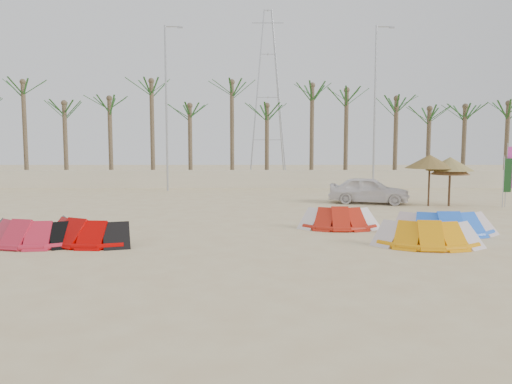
{
  "coord_description": "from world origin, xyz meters",
  "views": [
    {
      "loc": [
        -0.03,
        -13.83,
        3.26
      ],
      "look_at": [
        0.0,
        6.0,
        1.3
      ],
      "focal_mm": 35.0,
      "sensor_mm": 36.0,
      "label": 1
    }
  ],
  "objects_px": {
    "kite_red_mid": "(87,229)",
    "kite_orange": "(424,232)",
    "parasol_left": "(430,162)",
    "kite_red_left": "(31,231)",
    "car": "(369,190)",
    "kite_red_right": "(338,217)",
    "parasol_right": "(450,168)",
    "kite_blue": "(442,222)",
    "parasol_mid": "(450,164)"
  },
  "relations": [
    {
      "from": "kite_red_right",
      "to": "kite_blue",
      "type": "relative_size",
      "value": 0.84
    },
    {
      "from": "parasol_mid",
      "to": "car",
      "type": "distance_m",
      "value": 4.3
    },
    {
      "from": "kite_red_left",
      "to": "kite_red_mid",
      "type": "bearing_deg",
      "value": 9.15
    },
    {
      "from": "kite_red_left",
      "to": "kite_red_right",
      "type": "height_order",
      "value": "same"
    },
    {
      "from": "parasol_left",
      "to": "parasol_mid",
      "type": "height_order",
      "value": "parasol_left"
    },
    {
      "from": "kite_red_mid",
      "to": "kite_orange",
      "type": "distance_m",
      "value": 10.99
    },
    {
      "from": "kite_blue",
      "to": "parasol_right",
      "type": "distance_m",
      "value": 8.55
    },
    {
      "from": "kite_red_mid",
      "to": "parasol_right",
      "type": "relative_size",
      "value": 1.7
    },
    {
      "from": "kite_orange",
      "to": "parasol_mid",
      "type": "relative_size",
      "value": 1.34
    },
    {
      "from": "kite_red_mid",
      "to": "parasol_left",
      "type": "height_order",
      "value": "parasol_left"
    },
    {
      "from": "car",
      "to": "kite_blue",
      "type": "bearing_deg",
      "value": -159.63
    },
    {
      "from": "kite_red_left",
      "to": "kite_red_right",
      "type": "relative_size",
      "value": 1.19
    },
    {
      "from": "kite_red_left",
      "to": "kite_red_right",
      "type": "xyz_separation_m",
      "value": [
        10.47,
        3.04,
        -0.0
      ]
    },
    {
      "from": "parasol_mid",
      "to": "parasol_right",
      "type": "relative_size",
      "value": 1.09
    },
    {
      "from": "kite_orange",
      "to": "car",
      "type": "xyz_separation_m",
      "value": [
        0.71,
        10.99,
        0.3
      ]
    },
    {
      "from": "kite_blue",
      "to": "parasol_right",
      "type": "xyz_separation_m",
      "value": [
        3.26,
        7.74,
        1.56
      ]
    },
    {
      "from": "kite_red_mid",
      "to": "parasol_mid",
      "type": "distance_m",
      "value": 18.25
    },
    {
      "from": "kite_orange",
      "to": "parasol_mid",
      "type": "distance_m",
      "value": 11.02
    },
    {
      "from": "kite_red_right",
      "to": "parasol_left",
      "type": "xyz_separation_m",
      "value": [
        5.78,
        6.61,
        1.89
      ]
    },
    {
      "from": "kite_blue",
      "to": "parasol_left",
      "type": "distance_m",
      "value": 8.3
    },
    {
      "from": "kite_orange",
      "to": "kite_red_right",
      "type": "bearing_deg",
      "value": 124.3
    },
    {
      "from": "kite_red_left",
      "to": "kite_red_mid",
      "type": "xyz_separation_m",
      "value": [
        1.72,
        0.28,
        0.0
      ]
    },
    {
      "from": "kite_orange",
      "to": "parasol_left",
      "type": "bearing_deg",
      "value": 70.22
    },
    {
      "from": "kite_orange",
      "to": "kite_blue",
      "type": "height_order",
      "value": "same"
    },
    {
      "from": "kite_red_left",
      "to": "kite_blue",
      "type": "height_order",
      "value": "same"
    },
    {
      "from": "kite_red_left",
      "to": "kite_red_right",
      "type": "distance_m",
      "value": 10.9
    },
    {
      "from": "parasol_right",
      "to": "kite_orange",
      "type": "bearing_deg",
      "value": -115.1
    },
    {
      "from": "kite_red_left",
      "to": "car",
      "type": "relative_size",
      "value": 0.84
    },
    {
      "from": "parasol_left",
      "to": "kite_red_left",
      "type": "bearing_deg",
      "value": -149.29
    },
    {
      "from": "kite_orange",
      "to": "parasol_right",
      "type": "distance_m",
      "value": 10.98
    },
    {
      "from": "parasol_left",
      "to": "car",
      "type": "bearing_deg",
      "value": 158.71
    },
    {
      "from": "kite_red_right",
      "to": "parasol_right",
      "type": "height_order",
      "value": "parasol_right"
    },
    {
      "from": "kite_red_mid",
      "to": "kite_blue",
      "type": "xyz_separation_m",
      "value": [
        12.33,
        1.6,
        0.0
      ]
    },
    {
      "from": "parasol_mid",
      "to": "car",
      "type": "relative_size",
      "value": 0.6
    },
    {
      "from": "kite_blue",
      "to": "kite_red_mid",
      "type": "bearing_deg",
      "value": -172.61
    },
    {
      "from": "kite_red_left",
      "to": "kite_red_mid",
      "type": "relative_size",
      "value": 0.9
    },
    {
      "from": "kite_orange",
      "to": "kite_red_left",
      "type": "bearing_deg",
      "value": 178.98
    },
    {
      "from": "kite_red_mid",
      "to": "kite_orange",
      "type": "relative_size",
      "value": 1.16
    },
    {
      "from": "kite_red_left",
      "to": "car",
      "type": "xyz_separation_m",
      "value": [
        13.41,
        10.76,
        0.3
      ]
    },
    {
      "from": "car",
      "to": "parasol_mid",
      "type": "bearing_deg",
      "value": -89.96
    },
    {
      "from": "kite_red_mid",
      "to": "parasol_left",
      "type": "xyz_separation_m",
      "value": [
        14.53,
        9.38,
        1.88
      ]
    },
    {
      "from": "kite_blue",
      "to": "kite_red_left",
      "type": "bearing_deg",
      "value": -172.4
    },
    {
      "from": "car",
      "to": "kite_red_left",
      "type": "bearing_deg",
      "value": 145.02
    },
    {
      "from": "kite_red_mid",
      "to": "kite_orange",
      "type": "bearing_deg",
      "value": -2.63
    },
    {
      "from": "kite_red_left",
      "to": "parasol_mid",
      "type": "distance_m",
      "value": 19.88
    },
    {
      "from": "kite_red_right",
      "to": "kite_orange",
      "type": "xyz_separation_m",
      "value": [
        2.23,
        -3.27,
        0.0
      ]
    },
    {
      "from": "parasol_left",
      "to": "parasol_right",
      "type": "bearing_deg",
      "value": -1.91
    },
    {
      "from": "kite_red_left",
      "to": "kite_blue",
      "type": "bearing_deg",
      "value": 7.6
    },
    {
      "from": "kite_orange",
      "to": "parasol_right",
      "type": "height_order",
      "value": "parasol_right"
    },
    {
      "from": "kite_red_mid",
      "to": "car",
      "type": "xyz_separation_m",
      "value": [
        11.69,
        10.49,
        0.3
      ]
    }
  ]
}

